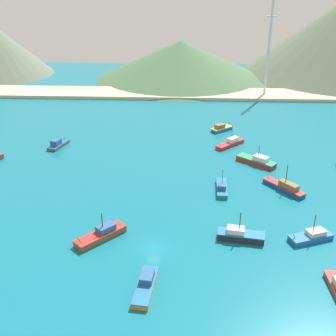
{
  "coord_description": "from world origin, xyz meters",
  "views": [
    {
      "loc": [
        5.59,
        -63.17,
        45.6
      ],
      "look_at": [
        1.09,
        32.14,
        1.18
      ],
      "focal_mm": 45.29,
      "sensor_mm": 36.0,
      "label": 1
    }
  ],
  "objects_px": {
    "fishing_boat_12": "(146,285)",
    "fishing_boat_10": "(222,188)",
    "radio_tower": "(269,48)",
    "fishing_boat_5": "(58,144)",
    "fishing_boat_1": "(285,187)",
    "fishing_boat_8": "(102,234)",
    "fishing_boat_14": "(221,128)",
    "fishing_boat_9": "(240,235)",
    "fishing_boat_3": "(312,236)",
    "fishing_boat_11": "(257,161)",
    "fishing_boat_7": "(231,143)"
  },
  "relations": [
    {
      "from": "fishing_boat_5",
      "to": "fishing_boat_1",
      "type": "bearing_deg",
      "value": -21.73
    },
    {
      "from": "fishing_boat_7",
      "to": "fishing_boat_9",
      "type": "bearing_deg",
      "value": -92.85
    },
    {
      "from": "fishing_boat_11",
      "to": "fishing_boat_12",
      "type": "distance_m",
      "value": 54.68
    },
    {
      "from": "fishing_boat_3",
      "to": "fishing_boat_9",
      "type": "distance_m",
      "value": 13.33
    },
    {
      "from": "fishing_boat_9",
      "to": "fishing_boat_14",
      "type": "bearing_deg",
      "value": 89.56
    },
    {
      "from": "fishing_boat_8",
      "to": "fishing_boat_11",
      "type": "bearing_deg",
      "value": 46.27
    },
    {
      "from": "fishing_boat_7",
      "to": "fishing_boat_14",
      "type": "relative_size",
      "value": 1.25
    },
    {
      "from": "fishing_boat_5",
      "to": "fishing_boat_10",
      "type": "height_order",
      "value": "fishing_boat_10"
    },
    {
      "from": "fishing_boat_1",
      "to": "fishing_boat_12",
      "type": "xyz_separation_m",
      "value": [
        -28.6,
        -34.43,
        -0.17
      ]
    },
    {
      "from": "fishing_boat_5",
      "to": "radio_tower",
      "type": "bearing_deg",
      "value": 40.0
    },
    {
      "from": "fishing_boat_9",
      "to": "fishing_boat_8",
      "type": "bearing_deg",
      "value": -178.02
    },
    {
      "from": "fishing_boat_12",
      "to": "fishing_boat_14",
      "type": "distance_m",
      "value": 75.8
    },
    {
      "from": "fishing_boat_12",
      "to": "fishing_boat_14",
      "type": "height_order",
      "value": "fishing_boat_14"
    },
    {
      "from": "fishing_boat_5",
      "to": "fishing_boat_7",
      "type": "relative_size",
      "value": 0.93
    },
    {
      "from": "fishing_boat_8",
      "to": "fishing_boat_9",
      "type": "bearing_deg",
      "value": 1.98
    },
    {
      "from": "fishing_boat_1",
      "to": "fishing_boat_5",
      "type": "height_order",
      "value": "fishing_boat_1"
    },
    {
      "from": "fishing_boat_9",
      "to": "radio_tower",
      "type": "relative_size",
      "value": 0.24
    },
    {
      "from": "fishing_boat_11",
      "to": "fishing_boat_12",
      "type": "xyz_separation_m",
      "value": [
        -24.34,
        -48.96,
        -0.19
      ]
    },
    {
      "from": "fishing_boat_7",
      "to": "fishing_boat_8",
      "type": "distance_m",
      "value": 55.76
    },
    {
      "from": "fishing_boat_8",
      "to": "fishing_boat_12",
      "type": "bearing_deg",
      "value": -54.42
    },
    {
      "from": "fishing_boat_14",
      "to": "radio_tower",
      "type": "distance_m",
      "value": 48.66
    },
    {
      "from": "fishing_boat_8",
      "to": "fishing_boat_14",
      "type": "height_order",
      "value": "fishing_boat_8"
    },
    {
      "from": "fishing_boat_10",
      "to": "radio_tower",
      "type": "bearing_deg",
      "value": 74.56
    },
    {
      "from": "fishing_boat_12",
      "to": "fishing_boat_5",
      "type": "bearing_deg",
      "value": 117.91
    },
    {
      "from": "fishing_boat_3",
      "to": "fishing_boat_12",
      "type": "relative_size",
      "value": 0.91
    },
    {
      "from": "fishing_boat_9",
      "to": "fishing_boat_10",
      "type": "xyz_separation_m",
      "value": [
        -2.1,
        19.39,
        -0.24
      ]
    },
    {
      "from": "fishing_boat_12",
      "to": "fishing_boat_14",
      "type": "bearing_deg",
      "value": 77.23
    },
    {
      "from": "fishing_boat_1",
      "to": "fishing_boat_3",
      "type": "bearing_deg",
      "value": -87.02
    },
    {
      "from": "fishing_boat_5",
      "to": "radio_tower",
      "type": "distance_m",
      "value": 89.68
    },
    {
      "from": "fishing_boat_3",
      "to": "fishing_boat_10",
      "type": "xyz_separation_m",
      "value": [
        -15.42,
        18.88,
        -0.04
      ]
    },
    {
      "from": "fishing_boat_8",
      "to": "fishing_boat_9",
      "type": "height_order",
      "value": "fishing_boat_9"
    },
    {
      "from": "fishing_boat_1",
      "to": "fishing_boat_7",
      "type": "height_order",
      "value": "fishing_boat_1"
    },
    {
      "from": "fishing_boat_12",
      "to": "radio_tower",
      "type": "bearing_deg",
      "value": 72.32
    },
    {
      "from": "fishing_boat_11",
      "to": "fishing_boat_12",
      "type": "height_order",
      "value": "fishing_boat_11"
    },
    {
      "from": "fishing_boat_12",
      "to": "fishing_boat_10",
      "type": "bearing_deg",
      "value": 67.17
    },
    {
      "from": "fishing_boat_5",
      "to": "fishing_boat_14",
      "type": "bearing_deg",
      "value": 18.43
    },
    {
      "from": "fishing_boat_7",
      "to": "fishing_boat_12",
      "type": "bearing_deg",
      "value": -106.86
    },
    {
      "from": "fishing_boat_8",
      "to": "radio_tower",
      "type": "relative_size",
      "value": 0.26
    },
    {
      "from": "fishing_boat_3",
      "to": "fishing_boat_5",
      "type": "relative_size",
      "value": 1.07
    },
    {
      "from": "fishing_boat_3",
      "to": "fishing_boat_5",
      "type": "height_order",
      "value": "fishing_boat_3"
    },
    {
      "from": "fishing_boat_1",
      "to": "fishing_boat_11",
      "type": "bearing_deg",
      "value": 106.33
    },
    {
      "from": "fishing_boat_5",
      "to": "fishing_boat_14",
      "type": "relative_size",
      "value": 1.15
    },
    {
      "from": "fishing_boat_8",
      "to": "fishing_boat_14",
      "type": "xyz_separation_m",
      "value": [
        26.38,
        60.48,
        -0.03
      ]
    },
    {
      "from": "fishing_boat_3",
      "to": "fishing_boat_7",
      "type": "bearing_deg",
      "value": 103.23
    },
    {
      "from": "fishing_boat_9",
      "to": "fishing_boat_11",
      "type": "distance_m",
      "value": 35.53
    },
    {
      "from": "fishing_boat_3",
      "to": "fishing_boat_8",
      "type": "bearing_deg",
      "value": -177.96
    },
    {
      "from": "fishing_boat_1",
      "to": "fishing_boat_7",
      "type": "distance_m",
      "value": 28.86
    },
    {
      "from": "fishing_boat_11",
      "to": "fishing_boat_12",
      "type": "relative_size",
      "value": 1.06
    },
    {
      "from": "fishing_boat_9",
      "to": "radio_tower",
      "type": "distance_m",
      "value": 103.79
    },
    {
      "from": "fishing_boat_1",
      "to": "fishing_boat_8",
      "type": "bearing_deg",
      "value": -151.24
    }
  ]
}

